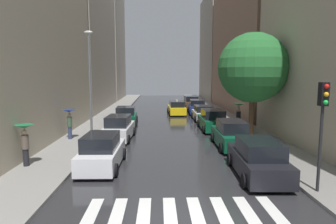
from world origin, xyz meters
TOP-DOWN VIEW (x-y plane):
  - ground_plane at (0.00, 24.00)m, footprint 28.00×72.00m
  - sidewalk_left at (-6.50, 24.00)m, footprint 3.00×72.00m
  - sidewalk_right at (6.50, 24.00)m, footprint 3.00×72.00m
  - crosswalk_stripes at (0.00, 1.38)m, footprint 6.75×2.20m
  - building_left_mid at (-11.00, 32.65)m, footprint 6.00×18.18m
  - building_left_far at (-11.00, 49.84)m, footprint 6.00×14.31m
  - building_right_mid at (11.00, 29.03)m, footprint 6.00×21.29m
  - building_right_far at (11.00, 47.81)m, footprint 6.00×14.49m
  - parked_car_left_nearest at (-3.73, 6.31)m, footprint 2.07×4.37m
  - parked_car_left_second at (-3.74, 12.96)m, footprint 2.17×4.54m
  - parked_car_left_third at (-3.93, 19.54)m, footprint 2.24×4.20m
  - parked_car_right_nearest at (3.79, 4.80)m, footprint 2.30×4.83m
  - parked_car_right_second at (3.90, 10.37)m, footprint 2.06×4.66m
  - parked_car_right_third at (3.80, 16.43)m, footprint 2.15×4.74m
  - parked_car_right_fourth at (3.85, 21.96)m, footprint 2.17×4.22m
  - parked_car_right_fifth at (3.88, 27.33)m, footprint 2.27×4.64m
  - parked_car_right_sixth at (3.73, 32.63)m, footprint 2.31×4.57m
  - taxi_midroad at (1.35, 26.60)m, footprint 2.20×4.62m
  - pedestrian_foreground at (-7.20, 12.61)m, footprint 0.91×0.91m
  - pedestrian_near_tree at (5.74, 15.32)m, footprint 0.36×0.36m
  - pedestrian_by_kerb at (-7.53, 6.30)m, footprint 0.92×0.92m
  - pedestrian_far_side at (6.17, 16.99)m, footprint 1.19×1.19m
  - street_tree_right at (6.02, 12.91)m, footprint 5.05×5.05m
  - traffic_light_right_corner at (5.45, 2.59)m, footprint 0.30×0.42m
  - lamp_post_left at (-5.55, 12.19)m, footprint 0.60×0.28m

SIDE VIEW (x-z plane):
  - ground_plane at x=0.00m, z-range -0.04..0.00m
  - crosswalk_stripes at x=0.00m, z-range 0.00..0.01m
  - sidewalk_left at x=-6.50m, z-range 0.00..0.15m
  - sidewalk_right at x=6.50m, z-range 0.00..0.15m
  - parked_car_right_fourth at x=3.85m, z-range -0.05..1.52m
  - taxi_midroad at x=1.35m, z-range -0.14..1.67m
  - parked_car_left_third at x=-3.93m, z-range -0.06..1.67m
  - parked_car_right_fifth at x=3.88m, z-range -0.06..1.67m
  - parked_car_right_nearest at x=3.79m, z-range -0.06..1.71m
  - parked_car_left_nearest at x=-3.73m, z-range -0.06..1.71m
  - parked_car_left_second at x=-3.74m, z-range -0.07..1.73m
  - parked_car_right_sixth at x=3.73m, z-range -0.06..1.73m
  - parked_car_right_second at x=3.90m, z-range -0.07..1.74m
  - parked_car_right_third at x=3.80m, z-range -0.06..1.74m
  - pedestrian_near_tree at x=5.74m, z-range 0.21..2.06m
  - pedestrian_by_kerb at x=-7.53m, z-range 0.57..2.69m
  - pedestrian_foreground at x=-7.20m, z-range 0.57..2.70m
  - pedestrian_far_side at x=6.17m, z-range 0.70..2.79m
  - traffic_light_right_corner at x=5.45m, z-range 1.14..5.44m
  - lamp_post_left at x=-5.55m, z-range 0.69..8.24m
  - street_tree_right at x=6.02m, z-range 1.42..9.04m
  - building_right_mid at x=11.00m, z-range 0.00..17.55m
  - building_right_far at x=11.00m, z-range 0.00..19.34m
  - building_left_mid at x=-11.00m, z-range 0.00..24.15m
  - building_left_far at x=-11.00m, z-range 0.00..24.33m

